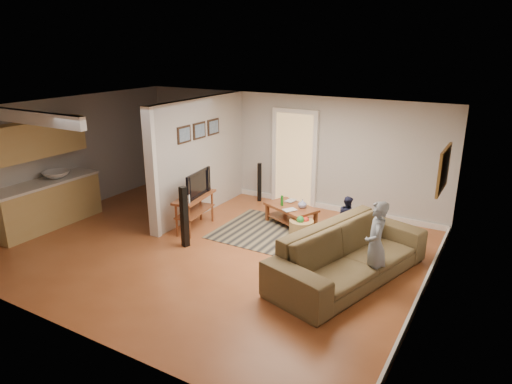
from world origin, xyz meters
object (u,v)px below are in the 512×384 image
at_px(speaker_left, 184,217).
at_px(speaker_right, 260,182).
at_px(coffee_table, 292,210).
at_px(toddler, 346,235).
at_px(sofa, 348,278).
at_px(toy_basket, 301,227).
at_px(child, 372,285).
at_px(tv_console, 195,199).

relative_size(speaker_left, speaker_right, 1.25).
distance_m(coffee_table, speaker_left, 2.29).
bearing_deg(toddler, sofa, 138.20).
bearing_deg(speaker_right, speaker_left, -110.50).
relative_size(toy_basket, child, 0.35).
bearing_deg(speaker_left, toddler, 54.11).
distance_m(sofa, coffee_table, 2.37).
relative_size(tv_console, toddler, 1.43).
bearing_deg(speaker_left, sofa, 21.52).
xyz_separation_m(speaker_left, toddler, (2.40, 1.95, -0.57)).
distance_m(speaker_left, speaker_right, 2.89).
bearing_deg(sofa, tv_console, 99.60).
distance_m(speaker_left, toy_basket, 2.27).
bearing_deg(sofa, toddler, 37.11).
bearing_deg(sofa, speaker_left, 113.22).
distance_m(speaker_right, toddler, 2.68).
height_order(tv_console, toy_basket, tv_console).
bearing_deg(speaker_left, coffee_table, 71.73).
distance_m(sofa, toy_basket, 1.80).
bearing_deg(tv_console, toddler, 15.58).
bearing_deg(speaker_right, child, -58.38).
relative_size(speaker_right, child, 0.67).
height_order(coffee_table, child, child).
bearing_deg(toddler, speaker_right, 7.10).
xyz_separation_m(tv_console, speaker_right, (0.27, 2.13, -0.17)).
height_order(tv_console, child, tv_console).
distance_m(coffee_table, toy_basket, 0.57).
bearing_deg(tv_console, sofa, -15.06).
xyz_separation_m(coffee_table, toddler, (1.15, 0.05, -0.32)).
distance_m(sofa, toddler, 1.72).
distance_m(coffee_table, child, 2.69).
height_order(coffee_table, tv_console, tv_console).
relative_size(sofa, coffee_table, 2.37).
xyz_separation_m(child, toddler, (-1.00, 1.63, 0.00)).
distance_m(tv_console, toy_basket, 2.17).
height_order(toy_basket, child, child).
relative_size(tv_console, speaker_right, 1.25).
bearing_deg(speaker_left, speaker_right, 106.40).
distance_m(toy_basket, toddler, 0.89).
xyz_separation_m(speaker_right, toddler, (2.47, -0.93, -0.46)).
distance_m(speaker_left, child, 3.46).
xyz_separation_m(coffee_table, speaker_left, (-1.24, -1.90, 0.25)).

